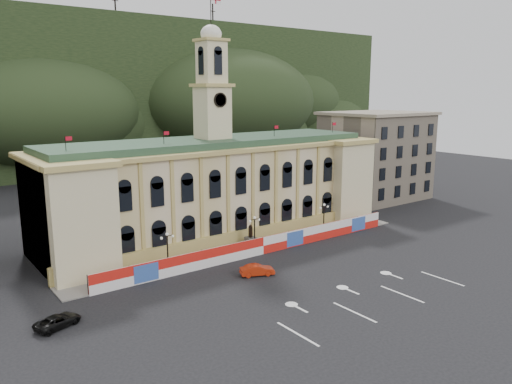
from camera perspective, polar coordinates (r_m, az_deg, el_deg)
ground at (r=61.56m, az=9.50°, el=-10.56°), size 260.00×260.00×0.00m
lane_markings at (r=58.52m, az=13.11°, el=-11.91°), size 26.00×10.00×0.02m
hill_ridge at (r=166.37m, az=-22.63°, el=9.41°), size 230.00×80.00×64.00m
city_hall at (r=80.07m, az=-4.72°, el=0.57°), size 56.20×17.60×37.10m
side_building_right at (r=110.72m, az=13.53°, el=4.09°), size 21.00×17.00×18.60m
hoarding_fence at (r=71.70m, az=0.80°, el=-6.13°), size 50.00×0.44×2.50m
pavement at (r=74.07m, az=-0.51°, el=-6.50°), size 56.00×5.50×0.16m
statue at (r=73.93m, az=-0.63°, el=-5.63°), size 1.40×1.40×3.72m
lamp_left at (r=65.58m, az=-10.08°, el=-6.33°), size 1.96×0.44×5.15m
lamp_center at (r=72.62m, az=-0.16°, el=-4.40°), size 1.96×0.44×5.15m
lamp_right at (r=81.48m, az=7.77°, el=-2.74°), size 1.96×0.44×5.15m
red_sedan at (r=63.79m, az=0.13°, el=-8.91°), size 4.55×5.41×1.44m
black_suv at (r=54.47m, az=-21.70°, el=-13.54°), size 4.92×5.90×1.28m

